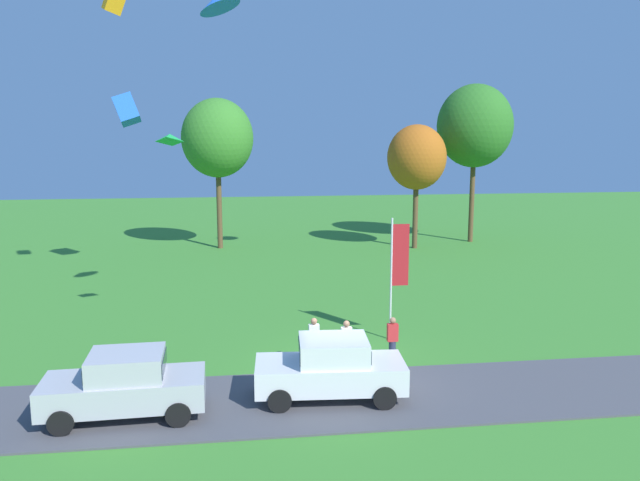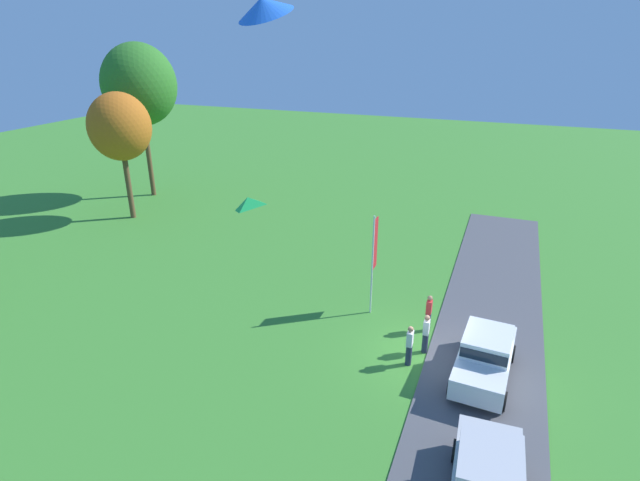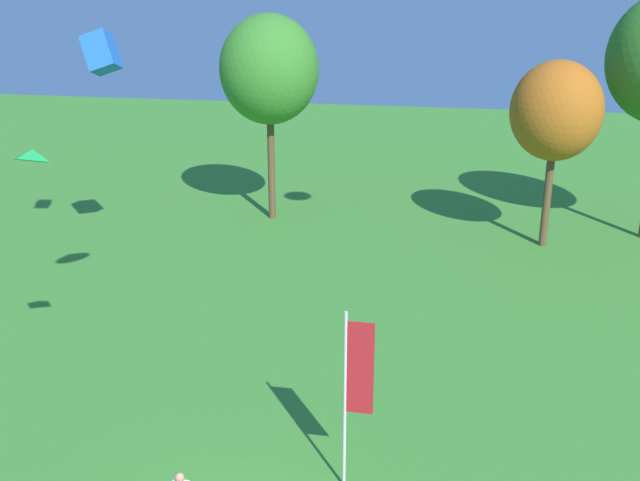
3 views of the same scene
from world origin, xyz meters
The scene contains 15 objects.
ground_plane centered at (0.00, 0.00, 0.00)m, with size 120.00×120.00×0.00m, color #3D842D.
pavement_strip centered at (0.00, -2.36, 0.03)m, with size 36.00×4.40×0.06m, color #4C4C51.
car_sedan_mid_row centered at (-6.50, -2.80, 1.04)m, with size 4.46×2.07×1.84m.
car_sedan_by_flagpole centered at (-0.67, -2.33, 1.04)m, with size 4.51×2.19×1.84m.
person_watching_sky centered at (-0.84, 0.43, 0.88)m, with size 0.36×0.24×1.71m.
person_on_lawn centered at (0.20, -0.02, 0.88)m, with size 0.36×0.24×1.71m.
person_beside_suv centered at (1.82, 0.15, 0.88)m, with size 0.36×0.24×1.71m.
tree_far_left centered at (-4.58, 23.65, 7.56)m, with size 4.86×4.86×10.26m.
tree_center_back centered at (8.86, 21.88, 6.26)m, with size 4.03×4.03×8.50m.
tree_far_right centered at (13.70, 23.94, 8.40)m, with size 5.40×5.40×11.40m.
flag_banner centered at (2.65, 2.88, 3.00)m, with size 0.71×0.08×4.73m.
kite_box_low_drifter centered at (-9.05, 15.11, 9.11)m, with size 1.01×1.01×1.41m, color blue.
kite_diamond_mid_center centered at (-5.76, 4.31, 7.69)m, with size 0.77×0.80×0.29m, color green.
kite_delta_near_flag centered at (-3.86, 4.57, 12.60)m, with size 1.57×1.57×0.45m, color blue.
kite_box_over_trees centered at (-8.62, 10.72, 13.75)m, with size 0.73×0.73×1.02m, color orange.
Camera 1 is at (-3.29, -19.67, 7.81)m, focal length 35.00 mm.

